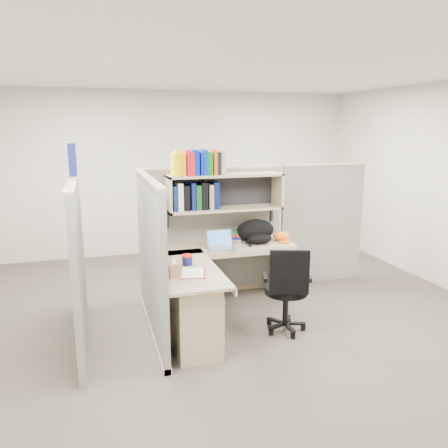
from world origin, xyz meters
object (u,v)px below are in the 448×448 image
object	(u,v)px
task_chair	(286,303)
snack_canister	(187,260)
desk	(205,296)
backpack	(257,231)
laptop	(221,240)

from	to	relation	value
task_chair	snack_canister	bearing A→B (deg)	161.34
desk	snack_canister	xyz separation A→B (m)	(-0.14, 0.18, 0.35)
desk	backpack	world-z (taller)	backpack
snack_canister	task_chair	world-z (taller)	task_chair
laptop	task_chair	distance (m)	1.06
laptop	backpack	world-z (taller)	backpack
laptop	desk	bearing A→B (deg)	-114.90
backpack	snack_canister	distance (m)	1.20
laptop	backpack	size ratio (longest dim) A/B	0.63
desk	backpack	distance (m)	1.27
snack_canister	desk	bearing A→B (deg)	-51.57
backpack	laptop	bearing A→B (deg)	-141.88
desk	backpack	xyz separation A→B (m)	(0.87, 0.82, 0.43)
laptop	task_chair	bearing A→B (deg)	-56.08
task_chair	backpack	bearing A→B (deg)	87.30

